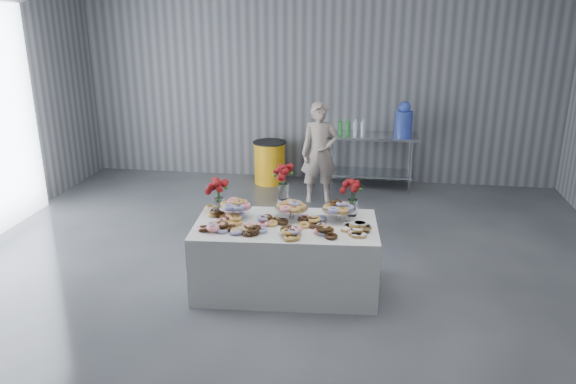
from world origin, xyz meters
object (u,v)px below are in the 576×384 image
Objects in this scene: prep_table at (371,151)px; person at (320,153)px; display_table at (286,257)px; water_jug at (404,120)px; trash_barrel at (270,162)px.

person is (-0.77, -0.79, 0.15)m from prep_table.
display_table is at bearing -102.96° from prep_table.
person is at bearing -133.94° from prep_table.
trash_barrel is at bearing 180.00° from water_jug.
water_jug is 2.32m from trash_barrel.
person is (0.08, 2.87, 0.39)m from display_table.
water_jug is at bearing -0.00° from prep_table.
prep_table reaches higher than trash_barrel.
display_table is at bearing -110.14° from water_jug.
prep_table is at bearing 77.04° from display_table.
display_table is 2.64× the size of trash_barrel.
person is at bearing -40.86° from trash_barrel.
water_jug is at bearing 69.86° from display_table.
person is at bearing 88.47° from display_table.
person is 2.14× the size of trash_barrel.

